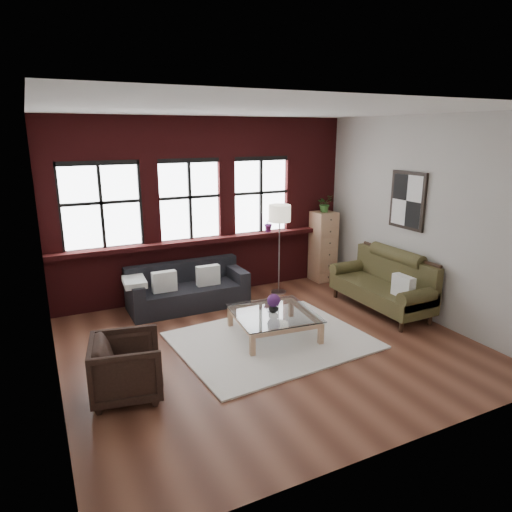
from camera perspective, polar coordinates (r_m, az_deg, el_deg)
name	(u,v)px	position (r m, az deg, el deg)	size (l,w,h in m)	color
floor	(268,344)	(6.64, 1.54, -10.96)	(5.50, 5.50, 0.00)	#582E20
ceiling	(270,110)	(5.97, 1.77, 17.81)	(5.50, 5.50, 0.00)	white
wall_back	(205,208)	(8.36, -6.41, 5.97)	(5.50, 5.50, 0.00)	#AFACA3
wall_front	(404,292)	(4.15, 18.01, -4.25)	(5.50, 5.50, 0.00)	#AFACA3
wall_left	(44,259)	(5.43, -24.95, -0.39)	(5.00, 5.00, 0.00)	#AFACA3
wall_right	(421,218)	(7.76, 19.97, 4.44)	(5.00, 5.00, 0.00)	#AFACA3
brick_backwall	(206,209)	(8.30, -6.27, 5.92)	(5.50, 0.12, 3.20)	#4C1113
sill_ledge	(209,240)	(8.33, -5.95, 2.02)	(5.50, 0.30, 0.08)	#4C1113
window_left	(101,207)	(7.87, -18.79, 5.79)	(1.38, 0.10, 1.50)	black
window_mid	(190,201)	(8.20, -8.31, 6.78)	(1.38, 0.10, 1.50)	black
window_right	(260,197)	(8.72, 0.53, 7.45)	(1.38, 0.10, 1.50)	black
wall_poster	(408,201)	(7.91, 18.43, 6.60)	(0.05, 0.74, 0.94)	black
shag_rug	(272,340)	(6.72, 1.98, -10.48)	(2.65, 2.08, 0.03)	silver
dark_sofa	(188,287)	(7.93, -8.51, -3.83)	(2.01, 0.81, 0.73)	black
pillow_a	(164,281)	(7.67, -11.40, -3.14)	(0.40, 0.14, 0.34)	silver
pillow_b	(208,275)	(7.88, -6.02, -2.41)	(0.40, 0.14, 0.34)	silver
vintage_settee	(381,281)	(7.94, 15.35, -3.06)	(0.86, 1.93, 1.03)	#403A1D
pillow_settee	(403,286)	(7.44, 17.92, -3.62)	(0.14, 0.38, 0.34)	silver
armchair	(127,367)	(5.51, -15.83, -13.22)	(0.76, 0.78, 0.71)	black
coffee_table	(273,324)	(6.82, 2.20, -8.54)	(1.15, 1.15, 0.39)	tan
vase	(274,308)	(6.72, 2.22, -6.48)	(0.14, 0.14, 0.15)	#B2B2B2
flowers	(274,301)	(6.68, 2.23, -5.59)	(0.19, 0.19, 0.19)	#532264
drawer_chest	(323,246)	(9.30, 8.38, 1.20)	(0.43, 0.43, 1.40)	tan
potted_plant_top	(325,203)	(9.13, 8.59, 6.51)	(0.31, 0.26, 0.34)	#2D5923
floor_lamp	(279,246)	(8.39, 2.92, 1.26)	(0.40, 0.40, 1.82)	#A5A5A8
sill_plant	(269,223)	(8.75, 1.66, 4.12)	(0.18, 0.15, 0.33)	#532264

